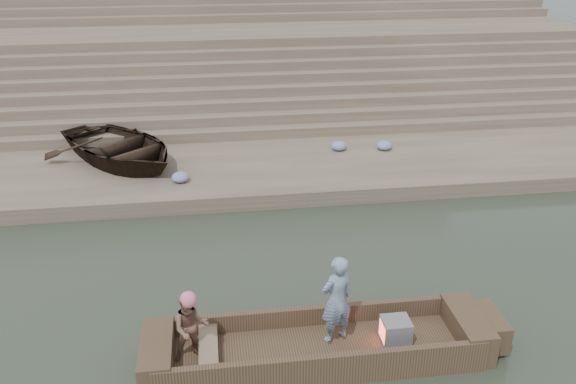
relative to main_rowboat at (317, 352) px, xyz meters
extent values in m
cube|color=#81725C|center=(-3.19, 7.51, 0.09)|extent=(32.00, 4.00, 0.40)
cube|color=#81725C|center=(-3.19, 15.01, 1.29)|extent=(32.00, 3.00, 2.80)
cube|color=#81725C|center=(-3.19, 22.01, 2.49)|extent=(32.00, 3.00, 5.20)
cube|color=#81725C|center=(-3.19, 9.76, 0.24)|extent=(32.00, 0.50, 0.70)
cube|color=#81725C|center=(-3.19, 10.26, 0.39)|extent=(32.00, 0.50, 1.00)
cube|color=#81725C|center=(-3.19, 10.76, 0.54)|extent=(32.00, 0.50, 1.30)
cube|color=#81725C|center=(-3.19, 11.26, 0.69)|extent=(32.00, 0.50, 1.60)
cube|color=#81725C|center=(-3.19, 11.76, 0.84)|extent=(32.00, 0.50, 1.90)
cube|color=#81725C|center=(-3.19, 12.26, 0.99)|extent=(32.00, 0.50, 2.20)
cube|color=#81725C|center=(-3.19, 12.76, 1.14)|extent=(32.00, 0.50, 2.50)
cube|color=#81725C|center=(-3.19, 13.26, 1.29)|extent=(32.00, 0.50, 2.80)
cube|color=#81725C|center=(-3.19, 16.76, 1.44)|extent=(32.00, 0.50, 3.10)
cube|color=#81725C|center=(-3.19, 17.26, 1.59)|extent=(32.00, 0.50, 3.40)
cube|color=#81725C|center=(-3.19, 17.76, 1.74)|extent=(32.00, 0.50, 3.70)
cube|color=#81725C|center=(-3.19, 18.26, 1.89)|extent=(32.00, 0.50, 4.00)
cube|color=#81725C|center=(-3.19, 18.76, 2.04)|extent=(32.00, 0.50, 4.30)
cube|color=#81725C|center=(-3.19, 19.26, 2.19)|extent=(32.00, 0.50, 4.60)
cube|color=#81725C|center=(-3.19, 19.76, 2.34)|extent=(32.00, 0.50, 4.90)
cube|color=#81725C|center=(-3.19, 20.26, 2.49)|extent=(32.00, 0.50, 5.20)
cube|color=brown|center=(0.00, 0.00, 0.00)|extent=(5.00, 1.30, 0.22)
cube|color=brown|center=(0.00, -0.62, 0.17)|extent=(5.20, 0.12, 0.56)
cube|color=brown|center=(0.00, 0.62, 0.17)|extent=(5.20, 0.12, 0.56)
cube|color=brown|center=(-2.55, 0.00, 0.19)|extent=(0.50, 1.30, 0.60)
cube|color=brown|center=(2.55, 0.00, 0.19)|extent=(0.50, 1.30, 0.60)
cube|color=brown|center=(2.95, 0.00, 0.21)|extent=(0.35, 0.90, 0.50)
cube|color=#937A5B|center=(-1.75, 0.00, 0.29)|extent=(0.30, 1.20, 0.08)
sphere|color=pink|center=(-2.00, 0.03, 1.21)|extent=(0.26, 0.26, 0.26)
imported|color=navy|center=(0.33, 0.17, 0.90)|extent=(0.67, 0.56, 1.57)
imported|color=#21654F|center=(-2.00, 0.03, 0.69)|extent=(0.62, 0.51, 1.16)
cube|color=slate|center=(1.31, 0.00, 0.31)|extent=(0.46, 0.42, 0.40)
cube|color=#E5593F|center=(1.10, 0.00, 0.31)|extent=(0.04, 0.34, 0.32)
imported|color=#2D2116|center=(-4.03, 8.23, 0.74)|extent=(5.12, 5.28, 0.89)
ellipsoid|color=#3F5999|center=(3.48, 8.19, 0.42)|extent=(0.44, 0.44, 0.26)
ellipsoid|color=#3F5999|center=(2.16, 8.33, 0.42)|extent=(0.44, 0.44, 0.26)
ellipsoid|color=#3F5999|center=(-2.36, 6.63, 0.42)|extent=(0.44, 0.44, 0.26)
camera|label=1|loc=(-1.51, -7.56, 6.46)|focal=36.99mm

